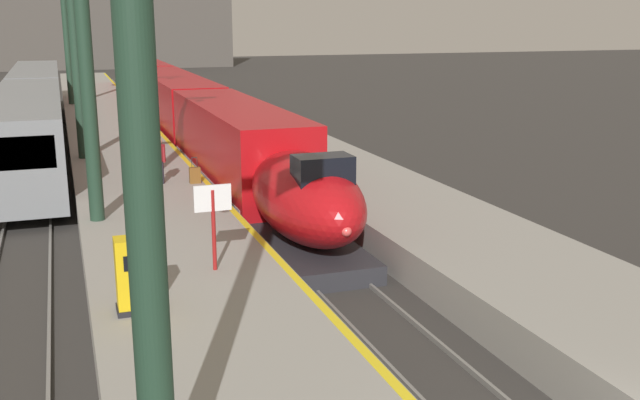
{
  "coord_description": "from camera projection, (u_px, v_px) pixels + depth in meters",
  "views": [
    {
      "loc": [
        -6.69,
        -7.33,
        7.02
      ],
      "look_at": [
        0.31,
        12.46,
        1.8
      ],
      "focal_mm": 41.19,
      "sensor_mm": 36.0,
      "label": 1
    }
  ],
  "objects": [
    {
      "name": "rail_secondary_left",
      "position": [
        16.0,
        178.0,
        32.85
      ],
      "size": [
        0.08,
        110.0,
        0.12
      ],
      "primitive_type": "cube",
      "color": "slate",
      "rests_on": "ground"
    },
    {
      "name": "platform_right",
      "position": [
        308.0,
        161.0,
        34.4
      ],
      "size": [
        4.8,
        110.0,
        1.05
      ],
      "primitive_type": "cube",
      "color": "gray",
      "rests_on": "ground"
    },
    {
      "name": "station_column_distant",
      "position": [
        65.0,
        15.0,
        50.94
      ],
      "size": [
        4.0,
        0.68,
        10.37
      ],
      "color": "#1E3828",
      "rests_on": "platform_left"
    },
    {
      "name": "highspeed_train_main",
      "position": [
        178.0,
        105.0,
        44.1
      ],
      "size": [
        2.92,
        56.75,
        3.6
      ],
      "color": "#B20F14",
      "rests_on": "ground"
    },
    {
      "name": "platform_left",
      "position": [
        131.0,
        172.0,
        31.77
      ],
      "size": [
        4.8,
        110.0,
        1.05
      ],
      "primitive_type": "cube",
      "color": "gray",
      "rests_on": "ground"
    },
    {
      "name": "departure_info_board",
      "position": [
        213.0,
        210.0,
        17.54
      ],
      "size": [
        0.9,
        0.1,
        2.12
      ],
      "color": "maroon",
      "rests_on": "platform_left"
    },
    {
      "name": "rolling_suitcase",
      "position": [
        195.0,
        175.0,
        27.2
      ],
      "size": [
        0.4,
        0.22,
        0.98
      ],
      "color": "brown",
      "rests_on": "platform_left"
    },
    {
      "name": "station_column_mid",
      "position": [
        84.0,
        34.0,
        20.99
      ],
      "size": [
        4.0,
        0.68,
        9.19
      ],
      "color": "#1E3828",
      "rests_on": "platform_left"
    },
    {
      "name": "regional_train_adjacent",
      "position": [
        34.0,
        109.0,
        40.54
      ],
      "size": [
        2.85,
        36.6,
        3.8
      ],
      "color": "gray",
      "rests_on": "ground"
    },
    {
      "name": "rail_secondary_right",
      "position": [
        51.0,
        176.0,
        33.33
      ],
      "size": [
        0.08,
        110.0,
        0.12
      ],
      "primitive_type": "cube",
      "color": "slate",
      "rests_on": "ground"
    },
    {
      "name": "platform_left_safety_stripe",
      "position": [
        183.0,
        157.0,
        32.39
      ],
      "size": [
        0.2,
        107.8,
        0.01
      ],
      "primitive_type": "cube",
      "color": "yellow",
      "rests_on": "platform_left"
    },
    {
      "name": "terminus_back_wall",
      "position": [
        104.0,
        18.0,
        102.2
      ],
      "size": [
        36.0,
        2.0,
        14.0
      ],
      "primitive_type": "cube",
      "color": "#4C4742",
      "rests_on": "ground"
    },
    {
      "name": "ticket_machine_yellow",
      "position": [
        133.0,
        278.0,
        15.19
      ],
      "size": [
        0.76,
        0.62,
        1.6
      ],
      "color": "yellow",
      "rests_on": "platform_left"
    },
    {
      "name": "rail_main_right",
      "position": [
        226.0,
        164.0,
        35.96
      ],
      "size": [
        0.08,
        110.0,
        0.12
      ],
      "primitive_type": "cube",
      "color": "slate",
      "rests_on": "ground"
    },
    {
      "name": "rail_main_left",
      "position": [
        196.0,
        166.0,
        35.47
      ],
      "size": [
        0.08,
        110.0,
        0.12
      ],
      "primitive_type": "cube",
      "color": "slate",
      "rests_on": "ground"
    },
    {
      "name": "passenger_near_edge",
      "position": [
        160.0,
        157.0,
        27.03
      ],
      "size": [
        0.38,
        0.5,
        1.69
      ],
      "color": "#23232D",
      "rests_on": "platform_left"
    },
    {
      "name": "station_column_far",
      "position": [
        73.0,
        16.0,
        30.75
      ],
      "size": [
        4.0,
        0.68,
        10.19
      ],
      "color": "#1E3828",
      "rests_on": "platform_left"
    }
  ]
}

